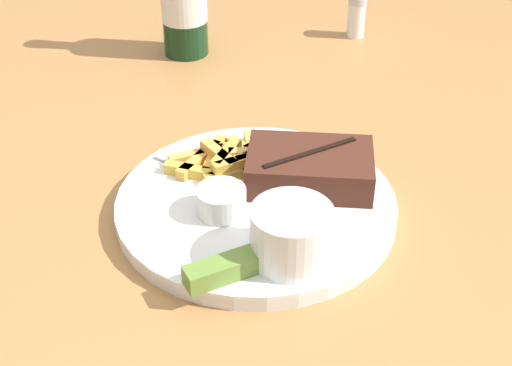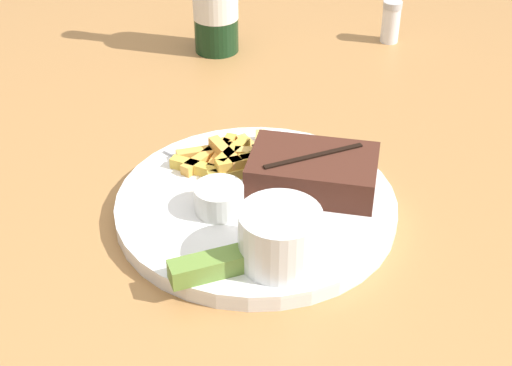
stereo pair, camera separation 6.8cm
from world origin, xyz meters
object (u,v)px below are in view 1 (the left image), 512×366
(pickle_spear, at_px, (227,268))
(salt_shaker, at_px, (356,16))
(coleslaw_cup, at_px, (292,232))
(steak_portion, at_px, (310,168))
(beer_bottle, at_px, (184,0))
(dipping_sauce_cup, at_px, (221,200))
(dinner_plate, at_px, (256,205))
(fork_utensil, at_px, (199,173))

(pickle_spear, bearing_deg, salt_shaker, 80.05)
(coleslaw_cup, height_order, pickle_spear, coleslaw_cup)
(steak_portion, distance_m, beer_bottle, 0.41)
(dipping_sauce_cup, bearing_deg, pickle_spear, -77.09)
(dinner_plate, height_order, fork_utensil, fork_utensil)
(dipping_sauce_cup, bearing_deg, coleslaw_cup, -38.43)
(dinner_plate, bearing_deg, coleslaw_cup, -63.24)
(dinner_plate, height_order, steak_portion, steak_portion)
(dinner_plate, relative_size, steak_portion, 2.16)
(steak_portion, height_order, salt_shaker, salt_shaker)
(dinner_plate, distance_m, steak_portion, 0.07)
(steak_portion, relative_size, salt_shaker, 2.11)
(steak_portion, xyz_separation_m, pickle_spear, (-0.06, -0.16, -0.01))
(dipping_sauce_cup, bearing_deg, beer_bottle, 106.96)
(dinner_plate, height_order, coleslaw_cup, coleslaw_cup)
(dinner_plate, bearing_deg, steak_portion, 35.76)
(dipping_sauce_cup, height_order, pickle_spear, dipping_sauce_cup)
(fork_utensil, distance_m, beer_bottle, 0.36)
(beer_bottle, relative_size, salt_shaker, 3.59)
(dinner_plate, relative_size, dipping_sauce_cup, 5.79)
(steak_portion, bearing_deg, fork_utensil, -179.45)
(coleslaw_cup, bearing_deg, dinner_plate, 116.76)
(fork_utensil, bearing_deg, dinner_plate, 0.00)
(dinner_plate, xyz_separation_m, beer_bottle, (-0.16, 0.38, 0.07))
(dipping_sauce_cup, distance_m, pickle_spear, 0.10)
(dinner_plate, distance_m, fork_utensil, 0.08)
(pickle_spear, height_order, fork_utensil, pickle_spear)
(steak_portion, height_order, coleslaw_cup, coleslaw_cup)
(coleslaw_cup, bearing_deg, dipping_sauce_cup, 141.57)
(pickle_spear, relative_size, salt_shaker, 1.21)
(coleslaw_cup, bearing_deg, fork_utensil, 131.98)
(pickle_spear, bearing_deg, dinner_plate, 85.25)
(steak_portion, bearing_deg, pickle_spear, -111.48)
(steak_portion, bearing_deg, coleslaw_cup, -93.78)
(beer_bottle, distance_m, salt_shaker, 0.28)
(steak_portion, xyz_separation_m, salt_shaker, (0.04, 0.44, -0.00))
(fork_utensil, height_order, beer_bottle, beer_bottle)
(dinner_plate, relative_size, salt_shaker, 4.54)
(steak_portion, xyz_separation_m, dipping_sauce_cup, (-0.08, -0.07, -0.00))
(coleslaw_cup, xyz_separation_m, pickle_spear, (-0.05, -0.03, -0.02))
(pickle_spear, distance_m, salt_shaker, 0.61)
(dinner_plate, height_order, dipping_sauce_cup, dipping_sauce_cup)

